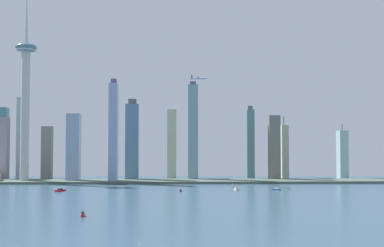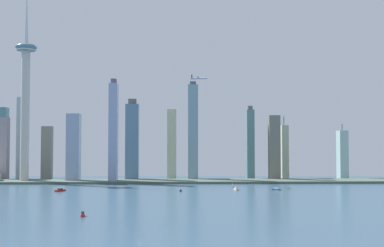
{
  "view_description": "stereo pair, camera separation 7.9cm",
  "coord_description": "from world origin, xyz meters",
  "px_view_note": "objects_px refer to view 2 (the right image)",
  "views": [
    {
      "loc": [
        26.9,
        -336.95,
        65.75
      ],
      "look_at": [
        49.55,
        489.96,
        101.05
      ],
      "focal_mm": 45.53,
      "sensor_mm": 36.0,
      "label": 1
    },
    {
      "loc": [
        26.98,
        -336.95,
        65.75
      ],
      "look_at": [
        49.55,
        489.96,
        101.05
      ],
      "focal_mm": 45.53,
      "sensor_mm": 36.0,
      "label": 2
    }
  ],
  "objects_px": {
    "boat_0": "(83,214)",
    "boat_1": "(60,190)",
    "skyscraper_4": "(274,148)",
    "boat_2": "(233,186)",
    "observation_tower": "(25,89)",
    "boat_4": "(276,189)",
    "skyscraper_0": "(132,141)",
    "skyscraper_1": "(250,144)",
    "skyscraper_2": "(342,155)",
    "skyscraper_10": "(172,144)",
    "skyscraper_6": "(284,152)",
    "airplane": "(199,78)",
    "skyscraper_11": "(193,132)",
    "boat_7": "(181,190)",
    "channel_buoy_0": "(253,189)",
    "skyscraper_3": "(4,149)",
    "skyscraper_12": "(74,148)",
    "skyscraper_5": "(3,143)",
    "boat_6": "(236,189)",
    "skyscraper_9": "(113,132)",
    "skyscraper_7": "(22,138)",
    "skyscraper_8": "(47,152)"
  },
  "relations": [
    {
      "from": "boat_0",
      "to": "boat_1",
      "type": "height_order",
      "value": "boat_0"
    },
    {
      "from": "skyscraper_4",
      "to": "boat_2",
      "type": "xyz_separation_m",
      "value": [
        -90.55,
        -131.72,
        -57.39
      ]
    },
    {
      "from": "observation_tower",
      "to": "boat_4",
      "type": "distance_m",
      "value": 457.95
    },
    {
      "from": "skyscraper_0",
      "to": "skyscraper_1",
      "type": "bearing_deg",
      "value": 6.94
    },
    {
      "from": "boat_1",
      "to": "skyscraper_1",
      "type": "bearing_deg",
      "value": -25.37
    },
    {
      "from": "skyscraper_2",
      "to": "skyscraper_10",
      "type": "xyz_separation_m",
      "value": [
        -322.52,
        13.04,
        19.95
      ]
    },
    {
      "from": "skyscraper_6",
      "to": "boat_4",
      "type": "bearing_deg",
      "value": -105.15
    },
    {
      "from": "airplane",
      "to": "skyscraper_0",
      "type": "bearing_deg",
      "value": 155.72
    },
    {
      "from": "skyscraper_11",
      "to": "boat_4",
      "type": "height_order",
      "value": "skyscraper_11"
    },
    {
      "from": "observation_tower",
      "to": "boat_7",
      "type": "bearing_deg",
      "value": -30.65
    },
    {
      "from": "skyscraper_4",
      "to": "channel_buoy_0",
      "type": "distance_m",
      "value": 191.24
    },
    {
      "from": "skyscraper_1",
      "to": "skyscraper_6",
      "type": "height_order",
      "value": "skyscraper_1"
    },
    {
      "from": "boat_4",
      "to": "skyscraper_4",
      "type": "bearing_deg",
      "value": 115.07
    },
    {
      "from": "skyscraper_2",
      "to": "skyscraper_3",
      "type": "relative_size",
      "value": 0.91
    },
    {
      "from": "observation_tower",
      "to": "skyscraper_0",
      "type": "height_order",
      "value": "observation_tower"
    },
    {
      "from": "skyscraper_10",
      "to": "boat_0",
      "type": "height_order",
      "value": "skyscraper_10"
    },
    {
      "from": "skyscraper_12",
      "to": "skyscraper_6",
      "type": "bearing_deg",
      "value": 9.46
    },
    {
      "from": "skyscraper_5",
      "to": "boat_2",
      "type": "height_order",
      "value": "skyscraper_5"
    },
    {
      "from": "boat_1",
      "to": "boat_6",
      "type": "height_order",
      "value": "boat_6"
    },
    {
      "from": "skyscraper_4",
      "to": "skyscraper_9",
      "type": "bearing_deg",
      "value": -171.67
    },
    {
      "from": "skyscraper_7",
      "to": "boat_4",
      "type": "height_order",
      "value": "skyscraper_7"
    },
    {
      "from": "observation_tower",
      "to": "skyscraper_4",
      "type": "distance_m",
      "value": 450.0
    },
    {
      "from": "skyscraper_0",
      "to": "skyscraper_9",
      "type": "bearing_deg",
      "value": -123.13
    },
    {
      "from": "skyscraper_10",
      "to": "channel_buoy_0",
      "type": "relative_size",
      "value": 44.57
    },
    {
      "from": "skyscraper_2",
      "to": "boat_0",
      "type": "distance_m",
      "value": 611.57
    },
    {
      "from": "skyscraper_4",
      "to": "skyscraper_8",
      "type": "bearing_deg",
      "value": 171.63
    },
    {
      "from": "skyscraper_4",
      "to": "airplane",
      "type": "distance_m",
      "value": 197.34
    },
    {
      "from": "skyscraper_6",
      "to": "skyscraper_10",
      "type": "bearing_deg",
      "value": 176.5
    },
    {
      "from": "skyscraper_11",
      "to": "skyscraper_2",
      "type": "bearing_deg",
      "value": 6.22
    },
    {
      "from": "skyscraper_3",
      "to": "skyscraper_9",
      "type": "distance_m",
      "value": 214.91
    },
    {
      "from": "skyscraper_12",
      "to": "skyscraper_5",
      "type": "bearing_deg",
      "value": 152.53
    },
    {
      "from": "skyscraper_8",
      "to": "airplane",
      "type": "relative_size",
      "value": 3.3
    },
    {
      "from": "skyscraper_8",
      "to": "skyscraper_2",
      "type": "bearing_deg",
      "value": -2.7
    },
    {
      "from": "boat_2",
      "to": "skyscraper_7",
      "type": "bearing_deg",
      "value": 77.74
    },
    {
      "from": "skyscraper_3",
      "to": "skyscraper_12",
      "type": "bearing_deg",
      "value": -17.29
    },
    {
      "from": "skyscraper_0",
      "to": "channel_buoy_0",
      "type": "distance_m",
      "value": 265.81
    },
    {
      "from": "skyscraper_8",
      "to": "skyscraper_9",
      "type": "xyz_separation_m",
      "value": [
        140.26,
        -104.18,
        36.34
      ]
    },
    {
      "from": "boat_4",
      "to": "boat_7",
      "type": "bearing_deg",
      "value": -138.76
    },
    {
      "from": "skyscraper_9",
      "to": "boat_7",
      "type": "xyz_separation_m",
      "value": [
        114.4,
        -151.32,
        -84.88
      ]
    },
    {
      "from": "skyscraper_0",
      "to": "channel_buoy_0",
      "type": "relative_size",
      "value": 49.96
    },
    {
      "from": "skyscraper_6",
      "to": "boat_0",
      "type": "xyz_separation_m",
      "value": [
        -285.93,
        -463.31,
        -49.1
      ]
    },
    {
      "from": "skyscraper_1",
      "to": "boat_1",
      "type": "bearing_deg",
      "value": -144.03
    },
    {
      "from": "skyscraper_9",
      "to": "boat_2",
      "type": "relative_size",
      "value": 18.89
    },
    {
      "from": "skyscraper_1",
      "to": "channel_buoy_0",
      "type": "height_order",
      "value": "skyscraper_1"
    },
    {
      "from": "boat_4",
      "to": "skyscraper_0",
      "type": "bearing_deg",
      "value": 176.58
    },
    {
      "from": "boat_0",
      "to": "boat_2",
      "type": "height_order",
      "value": "boat_0"
    },
    {
      "from": "skyscraper_12",
      "to": "airplane",
      "type": "distance_m",
      "value": 249.49
    },
    {
      "from": "skyscraper_2",
      "to": "skyscraper_12",
      "type": "relative_size",
      "value": 0.88
    },
    {
      "from": "observation_tower",
      "to": "channel_buoy_0",
      "type": "distance_m",
      "value": 426.1
    },
    {
      "from": "skyscraper_2",
      "to": "boat_1",
      "type": "distance_m",
      "value": 527.41
    }
  ]
}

